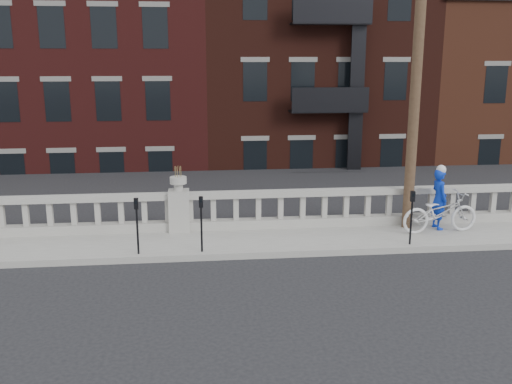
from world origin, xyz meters
TOP-DOWN VIEW (x-y plane):
  - ground at (0.00, 0.00)m, footprint 120.00×120.00m
  - sidewalk at (0.00, 3.00)m, footprint 32.00×2.20m
  - balustrade at (0.00, 3.95)m, footprint 28.00×0.34m
  - planter_pedestal at (0.00, 3.95)m, footprint 0.55×0.55m
  - lower_level at (0.56, 23.04)m, footprint 80.00×44.00m
  - utility_pole at (6.20, 3.60)m, footprint 1.60×0.28m
  - parking_meter_c at (-0.93, 2.15)m, footprint 0.10×0.09m
  - parking_meter_d at (0.57, 2.15)m, footprint 0.10×0.09m
  - parking_meter_e at (5.73, 2.15)m, footprint 0.10×0.09m
  - bicycle at (6.87, 3.04)m, footprint 2.14×0.91m
  - cyclist at (6.97, 3.38)m, footprint 0.44×0.63m

SIDE VIEW (x-z plane):
  - ground at x=0.00m, z-range 0.00..0.00m
  - sidewalk at x=0.00m, z-range 0.00..0.15m
  - balustrade at x=0.00m, z-range 0.13..1.16m
  - bicycle at x=6.87m, z-range 0.15..1.24m
  - planter_pedestal at x=0.00m, z-range -0.05..1.71m
  - cyclist at x=6.97m, z-range 0.15..1.80m
  - parking_meter_c at x=-0.93m, z-range 0.32..1.68m
  - parking_meter_d at x=0.57m, z-range 0.32..1.68m
  - parking_meter_e at x=5.73m, z-range 0.32..1.68m
  - lower_level at x=0.56m, z-range -7.77..13.03m
  - utility_pole at x=6.20m, z-range 0.24..10.24m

